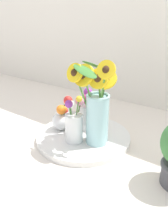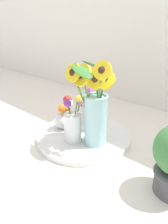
# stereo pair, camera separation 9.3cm
# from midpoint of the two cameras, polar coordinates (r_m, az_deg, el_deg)

# --- Properties ---
(ground_plane) EXTENTS (6.00, 6.00, 0.00)m
(ground_plane) POSITION_cam_midpoint_polar(r_m,az_deg,el_deg) (0.96, 1.00, -8.09)
(ground_plane) COLOR silver
(serving_tray) EXTENTS (0.41, 0.41, 0.02)m
(serving_tray) POSITION_cam_midpoint_polar(r_m,az_deg,el_deg) (0.98, 2.72, -6.62)
(serving_tray) COLOR white
(serving_tray) RESTS_ON ground_plane
(mason_jar_sunflowers) EXTENTS (0.21, 0.21, 0.36)m
(mason_jar_sunflowers) POSITION_cam_midpoint_polar(r_m,az_deg,el_deg) (0.85, 5.84, 0.76)
(mason_jar_sunflowers) COLOR #9ED1D6
(mason_jar_sunflowers) RESTS_ON serving_tray
(vase_small_center) EXTENTS (0.09, 0.10, 0.20)m
(vase_small_center) POSITION_cam_midpoint_polar(r_m,az_deg,el_deg) (0.90, -0.07, -2.70)
(vase_small_center) COLOR white
(vase_small_center) RESTS_ON serving_tray
(vase_bulb_right) EXTENTS (0.08, 0.08, 0.15)m
(vase_bulb_right) POSITION_cam_midpoint_polar(r_m,az_deg,el_deg) (1.01, -2.96, -1.49)
(vase_bulb_right) COLOR white
(vase_bulb_right) RESTS_ON serving_tray
(vase_small_back) EXTENTS (0.07, 0.08, 0.20)m
(vase_small_back) POSITION_cam_midpoint_polar(r_m,az_deg,el_deg) (0.99, 3.54, -0.21)
(vase_small_back) COLOR white
(vase_small_back) RESTS_ON serving_tray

